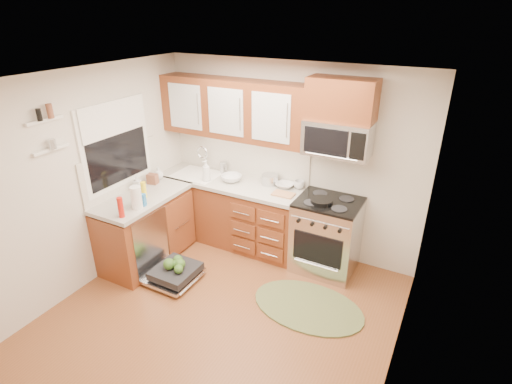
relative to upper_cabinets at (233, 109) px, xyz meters
The scene contains 38 objects.
floor 2.55m from the upper_cabinets, 65.28° to the right, with size 3.50×3.50×0.00m, color brown.
ceiling 1.84m from the upper_cabinets, 65.28° to the right, with size 3.50×3.50×0.00m, color white.
wall_back 0.97m from the upper_cabinets, 13.57° to the left, with size 3.50×0.04×2.50m, color beige.
wall_front 3.46m from the upper_cabinets, 77.70° to the right, with size 3.50×0.04×2.50m, color beige.
wall_left 1.98m from the upper_cabinets, 123.06° to the right, with size 0.04×3.50×2.50m, color beige.
wall_right 3.00m from the upper_cabinets, 32.47° to the right, with size 0.04×3.50×2.50m, color beige.
base_cabinet_back 1.46m from the upper_cabinets, 90.00° to the right, with size 2.05×0.60×0.85m, color brown.
base_cabinet_left 1.93m from the upper_cabinets, 124.62° to the right, with size 0.60×1.25×0.85m, color brown.
countertop_back 0.98m from the upper_cabinets, 90.00° to the right, with size 2.07×0.64×0.05m, color #AAA79C.
countertop_left 1.60m from the upper_cabinets, 124.25° to the right, with size 0.64×1.27×0.05m, color #AAA79C.
backsplash_back 0.68m from the upper_cabinets, 90.00° to the left, with size 2.05×0.02×0.57m, color beige.
backsplash_left 1.60m from the upper_cabinets, 133.89° to the right, with size 0.02×1.25×0.57m, color beige.
upper_cabinets is the anchor object (origin of this frame).
cabinet_over_mw 1.43m from the upper_cabinets, ahead, with size 0.76×0.35×0.47m, color brown.
range 1.99m from the upper_cabinets, ahead, with size 0.76×0.64×0.95m, color silver, non-canonical shape.
microwave 1.42m from the upper_cabinets, ahead, with size 0.76×0.38×0.40m, color silver, non-canonical shape.
sink 1.21m from the upper_cabinets, 163.55° to the right, with size 0.62×0.50×0.26m, color white, non-canonical shape.
dishwasher 2.19m from the upper_cabinets, 96.04° to the right, with size 0.70×0.60×0.20m, color silver, non-canonical shape.
window 1.51m from the upper_cabinets, 133.21° to the right, with size 0.03×1.05×1.05m, color white, non-canonical shape.
window_blind 1.46m from the upper_cabinets, 132.50° to the right, with size 0.02×0.96×0.40m, color white.
shelf_upper 2.17m from the upper_cabinets, 117.33° to the right, with size 0.04×0.40×0.03m, color white.
shelf_lower 2.17m from the upper_cabinets, 117.33° to the right, with size 0.04×0.40×0.03m, color white.
rug 2.58m from the upper_cabinets, 32.64° to the right, with size 1.26×0.82×0.02m, color olive, non-canonical shape.
skillet 1.63m from the upper_cabinets, 10.22° to the right, with size 0.26×0.26×0.05m, color black.
stock_pot 1.03m from the upper_cabinets, ahead, with size 0.22×0.22×0.13m, color silver.
cutting_board 1.27m from the upper_cabinets, 13.50° to the right, with size 0.27×0.18×0.02m, color #B17751.
canister 0.90m from the upper_cabinets, 161.60° to the left, with size 0.10×0.10×0.16m, color silver.
paper_towel_roll 1.65m from the upper_cabinets, 111.52° to the right, with size 0.13×0.13×0.27m, color white.
mustard_bottle 1.51m from the upper_cabinets, 121.75° to the right, with size 0.06×0.06×0.20m, color yellow.
red_bottle 1.86m from the upper_cabinets, 108.55° to the right, with size 0.06×0.06×0.24m, color red.
wooden_box 1.41m from the upper_cabinets, 141.13° to the right, with size 0.13×0.10×0.13m, color brown.
blue_carton 1.62m from the upper_cabinets, 112.73° to the right, with size 0.09×0.06×0.15m, color #256FB1.
bowl_a 1.19m from the upper_cabinets, ahead, with size 0.23×0.23×0.06m, color #999999.
bowl_b 0.92m from the upper_cabinets, 78.53° to the right, with size 0.28×0.28×0.09m, color #999999.
cup 1.29m from the upper_cabinets, ahead, with size 0.14×0.14×0.11m, color #999999.
soap_bottle_a 0.90m from the upper_cabinets, 134.65° to the right, with size 0.11×0.11×0.29m, color #999999.
soap_bottle_b 1.55m from the upper_cabinets, 133.80° to the right, with size 0.09×0.09×0.19m, color #999999.
soap_bottle_c 1.35m from the upper_cabinets, 149.60° to the right, with size 0.13×0.13×0.17m, color #999999.
Camera 1 is at (1.92, -2.77, 3.05)m, focal length 28.00 mm.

